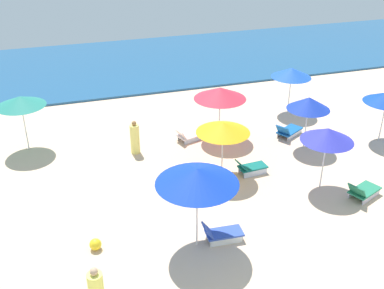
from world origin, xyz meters
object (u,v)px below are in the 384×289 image
at_px(umbrella_2, 292,73).
at_px(lounge_chair_4_0, 288,131).
at_px(umbrella_0, 220,93).
at_px(lounge_chair_1_0, 221,233).
at_px(lounge_chair_0_0, 189,135).
at_px(umbrella_6, 328,135).
at_px(lounge_chair_6_0, 363,191).
at_px(umbrella_4, 309,103).
at_px(umbrella_1, 197,176).
at_px(umbrella_5, 223,127).
at_px(lounge_chair_5_0, 251,167).
at_px(beach_ball_1, 95,244).
at_px(beachgoer_1, 135,138).
at_px(umbrella_3, 20,101).

distance_m(umbrella_2, lounge_chair_4_0, 3.36).
distance_m(umbrella_0, lounge_chair_4_0, 3.76).
relative_size(lounge_chair_1_0, umbrella_2, 0.56).
relative_size(lounge_chair_0_0, umbrella_6, 0.58).
xyz_separation_m(umbrella_6, lounge_chair_6_0, (1.10, -1.09, -1.95)).
relative_size(umbrella_2, umbrella_4, 1.00).
bearing_deg(lounge_chair_6_0, umbrella_1, 73.44).
relative_size(umbrella_1, umbrella_5, 1.22).
height_order(umbrella_0, umbrella_6, umbrella_6).
bearing_deg(umbrella_1, lounge_chair_4_0, 43.11).
distance_m(lounge_chair_0_0, lounge_chair_5_0, 3.84).
height_order(lounge_chair_6_0, beach_ball_1, lounge_chair_6_0).
bearing_deg(beach_ball_1, umbrella_2, 35.58).
bearing_deg(umbrella_6, umbrella_2, 71.67).
bearing_deg(lounge_chair_1_0, umbrella_4, -46.13).
bearing_deg(umbrella_1, beachgoer_1, 95.30).
xyz_separation_m(umbrella_0, umbrella_4, (3.24, -2.03, -0.09)).
height_order(lounge_chair_1_0, lounge_chair_6_0, lounge_chair_6_0).
height_order(lounge_chair_0_0, umbrella_1, umbrella_1).
relative_size(lounge_chair_6_0, beach_ball_1, 4.01).
xyz_separation_m(umbrella_2, umbrella_6, (-2.23, -6.73, 0.09)).
bearing_deg(beach_ball_1, umbrella_1, -13.89).
relative_size(lounge_chair_5_0, umbrella_6, 0.52).
bearing_deg(umbrella_6, umbrella_4, 71.07).
distance_m(lounge_chair_4_0, beachgoer_1, 7.10).
bearing_deg(beachgoer_1, umbrella_6, -51.97).
height_order(umbrella_1, lounge_chair_4_0, umbrella_1).
xyz_separation_m(lounge_chair_5_0, umbrella_6, (2.12, -1.71, 1.95)).
height_order(umbrella_0, lounge_chair_6_0, umbrella_0).
bearing_deg(beachgoer_1, umbrella_3, 144.31).
xyz_separation_m(lounge_chair_1_0, beachgoer_1, (-1.44, 6.61, 0.42)).
bearing_deg(umbrella_3, lounge_chair_1_0, -55.09).
relative_size(umbrella_1, beach_ball_1, 7.45).
bearing_deg(lounge_chair_6_0, lounge_chair_1_0, 74.41).
relative_size(umbrella_6, beachgoer_1, 1.66).
height_order(umbrella_1, lounge_chair_1_0, umbrella_1).
xyz_separation_m(umbrella_0, umbrella_6, (2.18, -5.10, 0.05)).
height_order(umbrella_4, umbrella_5, umbrella_4).
relative_size(lounge_chair_0_0, umbrella_5, 0.63).
bearing_deg(beachgoer_1, umbrella_0, -9.76).
relative_size(lounge_chair_5_0, lounge_chair_6_0, 0.86).
bearing_deg(umbrella_5, lounge_chair_1_0, -111.04).
distance_m(umbrella_3, umbrella_4, 12.13).
bearing_deg(umbrella_2, lounge_chair_4_0, -117.86).
bearing_deg(umbrella_5, lounge_chair_4_0, 28.68).
distance_m(umbrella_3, umbrella_5, 8.64).
bearing_deg(lounge_chair_6_0, beach_ball_1, 67.13).
xyz_separation_m(umbrella_4, lounge_chair_4_0, (-0.12, 1.20, -1.84)).
xyz_separation_m(umbrella_3, umbrella_5, (7.30, -4.61, -0.18)).
relative_size(umbrella_0, umbrella_4, 1.03).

